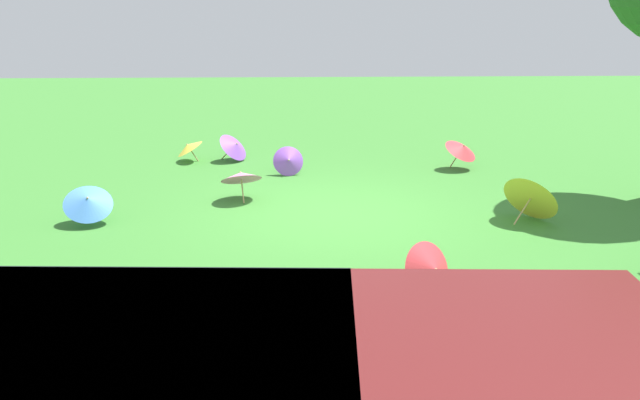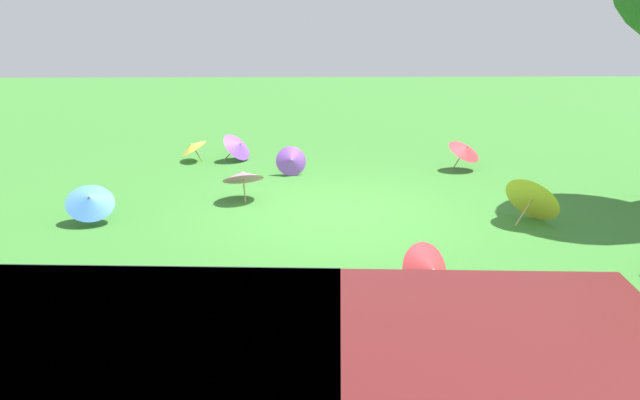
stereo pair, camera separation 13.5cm
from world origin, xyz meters
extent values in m
plane|color=#387A2D|center=(0.00, 0.00, 0.00)|extent=(40.00, 40.00, 0.00)
cube|color=black|center=(1.56, 6.66, 1.25)|extent=(2.67, 2.05, 0.55)
cylinder|color=tan|center=(-2.68, -2.88, 0.19)|extent=(0.18, 0.19, 0.39)
cone|color=#D8383F|center=(-2.79, -2.77, 0.45)|extent=(0.96, 0.96, 0.48)
sphere|color=tan|center=(-2.81, -2.74, 0.52)|extent=(0.06, 0.06, 0.05)
cylinder|color=tan|center=(2.85, -3.68, 0.14)|extent=(0.18, 0.04, 0.28)
cone|color=yellow|center=(2.96, -3.67, 0.33)|extent=(0.65, 0.67, 0.41)
sphere|color=tan|center=(2.99, -3.67, 0.38)|extent=(0.05, 0.04, 0.05)
cylinder|color=tan|center=(1.55, -0.68, 0.19)|extent=(0.07, 0.21, 0.38)
cone|color=pink|center=(1.58, -0.80, 0.43)|extent=(0.87, 0.85, 0.44)
sphere|color=tan|center=(1.59, -0.83, 0.49)|extent=(0.05, 0.06, 0.05)
cylinder|color=tan|center=(-2.87, 0.68, 0.22)|extent=(0.36, 0.35, 0.33)
cone|color=yellow|center=(-3.09, 0.46, 0.42)|extent=(1.08, 1.08, 0.84)
sphere|color=tan|center=(-3.14, 0.42, 0.47)|extent=(0.06, 0.06, 0.05)
cylinder|color=tan|center=(2.14, -3.80, 0.15)|extent=(0.30, 0.17, 0.30)
cone|color=purple|center=(1.96, -3.70, 0.34)|extent=(0.84, 0.89, 0.61)
sphere|color=tan|center=(1.91, -3.68, 0.39)|extent=(0.06, 0.06, 0.05)
cylinder|color=tan|center=(0.81, -2.67, 0.20)|extent=(0.07, 0.36, 0.18)
cone|color=purple|center=(0.78, -2.43, 0.30)|extent=(0.65, 0.44, 0.61)
sphere|color=tan|center=(0.77, -2.37, 0.33)|extent=(0.04, 0.05, 0.05)
cylinder|color=tan|center=(3.90, 0.26, 0.16)|extent=(0.10, 0.24, 0.32)
cone|color=#4C8CE5|center=(3.85, 0.41, 0.38)|extent=(0.93, 0.90, 0.56)
sphere|color=tan|center=(3.83, 0.45, 0.45)|extent=(0.05, 0.06, 0.05)
cylinder|color=tan|center=(-0.81, 2.95, 0.25)|extent=(0.22, 0.29, 0.17)
cone|color=#D8383F|center=(-0.95, 3.14, 0.35)|extent=(0.80, 0.74, 0.69)
sphere|color=tan|center=(-0.98, 3.20, 0.38)|extent=(0.06, 0.06, 0.05)
camera|label=1|loc=(0.59, 9.88, 3.32)|focal=35.63mm
camera|label=2|loc=(0.46, 9.88, 3.32)|focal=35.63mm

